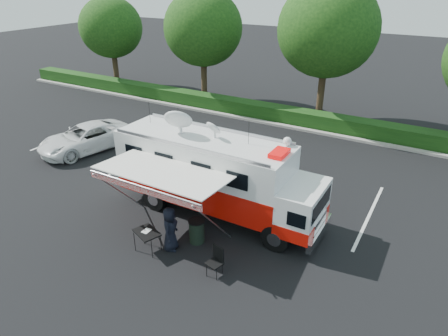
# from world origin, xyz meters

# --- Properties ---
(ground_plane) EXTENTS (120.00, 120.00, 0.00)m
(ground_plane) POSITION_xyz_m (0.00, 0.00, 0.00)
(ground_plane) COLOR black
(ground_plane) RESTS_ON ground
(back_border) EXTENTS (60.00, 6.14, 8.87)m
(back_border) POSITION_xyz_m (1.14, 12.90, 5.00)
(back_border) COLOR #9E998E
(back_border) RESTS_ON ground_plane
(stall_lines) EXTENTS (24.12, 5.50, 0.01)m
(stall_lines) POSITION_xyz_m (-0.50, 3.00, 0.00)
(stall_lines) COLOR silver
(stall_lines) RESTS_ON ground_plane
(command_truck) EXTENTS (8.65, 2.38, 4.16)m
(command_truck) POSITION_xyz_m (-0.08, -0.00, 1.78)
(command_truck) COLOR black
(command_truck) RESTS_ON ground_plane
(awning) EXTENTS (4.72, 2.45, 2.85)m
(awning) POSITION_xyz_m (-0.85, -2.47, 2.67)
(awning) COLOR silver
(awning) RESTS_ON ground_plane
(white_suv) EXTENTS (3.60, 5.63, 1.44)m
(white_suv) POSITION_xyz_m (-9.80, 1.97, 0.00)
(white_suv) COLOR white
(white_suv) RESTS_ON ground_plane
(person) EXTENTS (0.79, 0.96, 1.70)m
(person) POSITION_xyz_m (-0.27, -2.86, 0.00)
(person) COLOR black
(person) RESTS_ON ground_plane
(folding_table) EXTENTS (1.13, 0.97, 0.81)m
(folding_table) POSITION_xyz_m (-0.91, -3.38, 0.76)
(folding_table) COLOR black
(folding_table) RESTS_ON ground_plane
(folding_chair) EXTENTS (0.58, 0.61, 1.02)m
(folding_chair) POSITION_xyz_m (1.84, -3.16, 0.60)
(folding_chair) COLOR black
(folding_chair) RESTS_ON ground_plane
(trash_bin) EXTENTS (0.61, 0.61, 0.92)m
(trash_bin) POSITION_xyz_m (0.31, -2.04, 0.46)
(trash_bin) COLOR black
(trash_bin) RESTS_ON ground_plane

